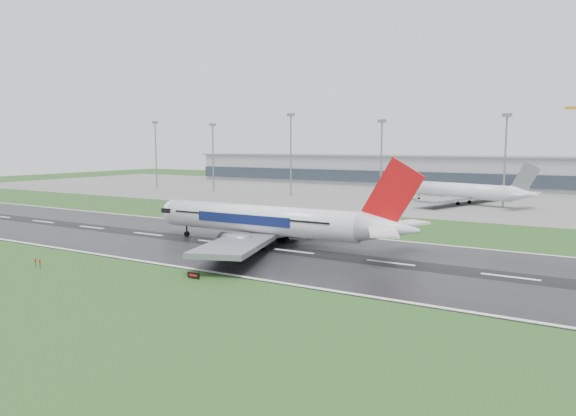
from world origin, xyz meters
The scene contains 12 objects.
ground centered at (0.00, 0.00, 0.00)m, with size 520.00×520.00×0.00m, color #21481A.
runway centered at (0.00, 0.00, 0.05)m, with size 400.00×45.00×0.10m, color black.
apron centered at (0.00, 125.00, 0.04)m, with size 400.00×130.00×0.08m, color slate.
terminal centered at (0.00, 185.00, 7.50)m, with size 240.00×36.00×15.00m, color #93979E.
main_airliner centered at (33.81, 2.85, 9.08)m, with size 60.82×57.93×17.96m, color white, non-canonical shape.
parked_airliner centered at (49.21, 104.33, 7.71)m, with size 52.09×48.50×15.27m, color silver, non-canonical shape.
runway_sign centered at (37.11, -26.61, 0.52)m, with size 2.30×0.26×1.04m, color black, non-canonical shape.
floodmast_0 centered at (-95.97, 100.00, 15.71)m, with size 0.64×0.64×31.43m, color gray.
floodmast_1 centered at (-60.56, 100.00, 14.80)m, with size 0.64×0.64×29.60m, color gray.
floodmast_2 centered at (-19.63, 100.00, 16.42)m, with size 0.64×0.64×32.83m, color gray.
floodmast_3 centered at (19.83, 100.00, 14.69)m, with size 0.64×0.64×29.37m, color gray.
floodmast_4 centered at (63.41, 100.00, 15.16)m, with size 0.64×0.64×30.32m, color gray.
Camera 1 is at (91.67, -88.99, 20.99)m, focal length 32.95 mm.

